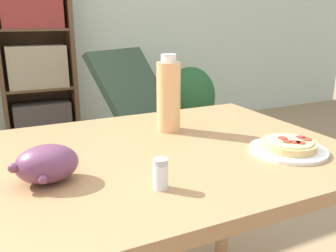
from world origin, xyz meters
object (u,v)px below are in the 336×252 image
Objects in this scene: pizza_on_plate at (288,147)px; salt_shaker at (161,174)px; grape_bunch at (46,164)px; bookshelf at (37,64)px; potted_plant_floor at (190,102)px; drink_bottle at (169,95)px; lounge_chair_far at (153,136)px.

salt_shaker is at bearing -172.94° from pizza_on_plate.
bookshelf is at bearing 84.53° from grape_bunch.
pizza_on_plate is 2.31m from potted_plant_floor.
drink_bottle is at bearing 122.86° from pizza_on_plate.
grape_bunch is at bearing -95.47° from bookshelf.
lounge_chair_far is (0.23, 1.51, -0.45)m from pizza_on_plate.
salt_shaker is 0.05× the size of bookshelf.
lounge_chair_far is at bearing -136.39° from potted_plant_floor.
salt_shaker is at bearing -143.03° from lounge_chair_far.
salt_shaker is (0.22, -0.14, -0.01)m from grape_bunch.
drink_bottle is 2.13m from potted_plant_floor.
lounge_chair_far is at bearing -58.89° from bookshelf.
potted_plant_floor is at bearing 59.45° from salt_shaker.
bookshelf is (-0.18, 2.23, -0.12)m from drink_bottle.
pizza_on_plate is at bearing -112.22° from potted_plant_floor.
grape_bunch reaches higher than pizza_on_plate.
drink_bottle reaches higher than salt_shaker.
salt_shaker is at bearing -117.93° from drink_bottle.
drink_bottle is 0.37× the size of potted_plant_floor.
bookshelf is at bearing 98.79° from pizza_on_plate.
drink_bottle is (-0.21, 0.33, 0.10)m from pizza_on_plate.
pizza_on_plate reaches higher than potted_plant_floor.
pizza_on_plate is 1.40× the size of grape_bunch.
pizza_on_plate is at bearing -8.13° from grape_bunch.
grape_bunch is at bearing -126.48° from potted_plant_floor.
potted_plant_floor is (1.07, 1.78, -0.49)m from drink_bottle.
lounge_chair_far is 0.62× the size of bookshelf.
salt_shaker reaches higher than pizza_on_plate.
potted_plant_floor is (0.63, 0.60, 0.07)m from lounge_chair_far.
bookshelf reaches higher than lounge_chair_far.
pizza_on_plate is 1.60m from lounge_chair_far.
bookshelf is at bearing 89.59° from salt_shaker.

